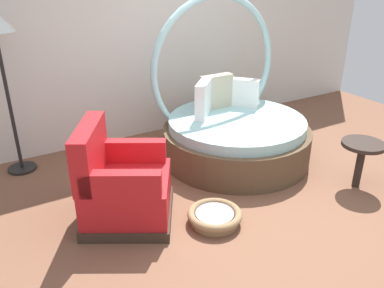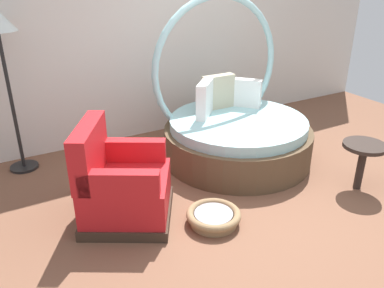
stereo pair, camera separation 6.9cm
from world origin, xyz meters
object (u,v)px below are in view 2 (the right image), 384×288
(red_armchair, at_px, (121,186))
(side_table, at_px, (364,152))
(round_daybed, at_px, (234,129))
(pet_basket, at_px, (214,217))

(red_armchair, distance_m, side_table, 2.50)
(red_armchair, xyz_separation_m, side_table, (2.38, -0.73, 0.10))
(round_daybed, relative_size, pet_basket, 3.76)
(round_daybed, distance_m, side_table, 1.49)
(pet_basket, bearing_deg, side_table, -7.34)
(round_daybed, height_order, red_armchair, round_daybed)
(red_armchair, height_order, side_table, red_armchair)
(round_daybed, xyz_separation_m, side_table, (0.72, -1.30, 0.06))
(round_daybed, xyz_separation_m, red_armchair, (-1.66, -0.57, -0.04))
(side_table, bearing_deg, red_armchair, 162.89)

